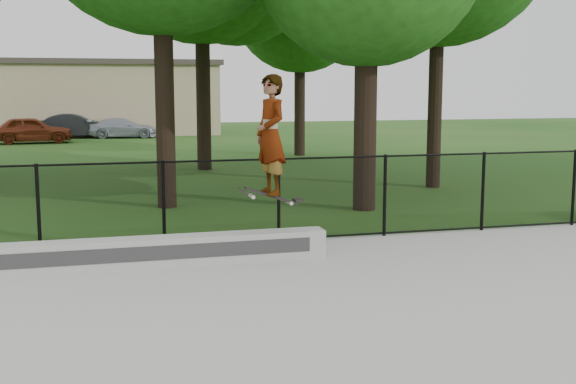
% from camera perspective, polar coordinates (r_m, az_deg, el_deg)
% --- Properties ---
extents(ground, '(100.00, 100.00, 0.00)m').
position_cam_1_polar(ground, '(7.46, 10.92, -13.67)').
color(ground, '#194914').
rests_on(ground, ground).
extents(concrete_slab, '(14.00, 12.00, 0.06)m').
position_cam_1_polar(concrete_slab, '(7.45, 10.93, -13.45)').
color(concrete_slab, '#A8A8A2').
rests_on(concrete_slab, ground).
extents(grind_ledge, '(5.44, 0.40, 0.45)m').
position_cam_1_polar(grind_ledge, '(11.21, -10.69, -4.67)').
color(grind_ledge, '#B4B4AF').
rests_on(grind_ledge, concrete_slab).
extents(car_a, '(4.00, 1.91, 1.33)m').
position_cam_1_polar(car_a, '(37.90, -19.63, 4.65)').
color(car_a, maroon).
rests_on(car_a, ground).
extents(car_b, '(3.70, 1.55, 1.32)m').
position_cam_1_polar(car_b, '(40.97, -16.49, 5.03)').
color(car_b, black).
rests_on(car_b, ground).
extents(car_c, '(3.53, 1.84, 1.07)m').
position_cam_1_polar(car_c, '(40.54, -12.90, 4.95)').
color(car_c, '#9AA1AE').
rests_on(car_c, ground).
extents(skater_airborne, '(0.81, 0.76, 2.05)m').
position_cam_1_polar(skater_airborne, '(11.04, -1.38, 4.39)').
color(skater_airborne, black).
rests_on(skater_airborne, ground).
extents(chainlink_fence, '(16.06, 0.06, 1.50)m').
position_cam_1_polar(chainlink_fence, '(12.64, -0.74, -0.62)').
color(chainlink_fence, black).
rests_on(chainlink_fence, concrete_slab).
extents(distant_building, '(12.40, 6.40, 4.30)m').
position_cam_1_polar(distant_building, '(44.22, -13.79, 7.29)').
color(distant_building, tan).
rests_on(distant_building, ground).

